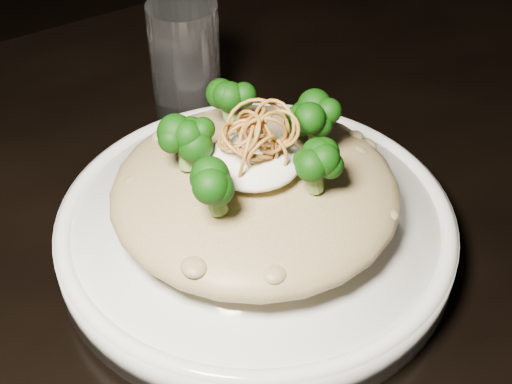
% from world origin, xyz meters
% --- Properties ---
extents(table, '(1.10, 0.80, 0.75)m').
position_xyz_m(table, '(0.00, 0.00, 0.67)').
color(table, black).
rests_on(table, ground).
extents(plate, '(0.30, 0.30, 0.03)m').
position_xyz_m(plate, '(0.05, -0.03, 0.77)').
color(plate, white).
rests_on(plate, table).
extents(risotto, '(0.21, 0.21, 0.05)m').
position_xyz_m(risotto, '(0.05, -0.02, 0.80)').
color(risotto, brown).
rests_on(risotto, plate).
extents(broccoli, '(0.15, 0.15, 0.06)m').
position_xyz_m(broccoli, '(0.05, -0.02, 0.86)').
color(broccoli, black).
rests_on(broccoli, risotto).
extents(cheese, '(0.07, 0.07, 0.02)m').
position_xyz_m(cheese, '(0.05, -0.03, 0.84)').
color(cheese, white).
rests_on(cheese, risotto).
extents(shallots, '(0.05, 0.05, 0.03)m').
position_xyz_m(shallots, '(0.05, -0.03, 0.86)').
color(shallots, brown).
rests_on(shallots, cheese).
extents(drinking_glass, '(0.08, 0.08, 0.11)m').
position_xyz_m(drinking_glass, '(0.09, 0.16, 0.81)').
color(drinking_glass, white).
rests_on(drinking_glass, table).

